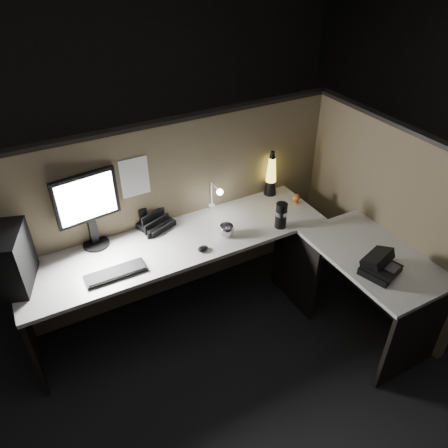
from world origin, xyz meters
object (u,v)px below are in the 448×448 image
pc_tower (13,259)px  keyboard (116,273)px  desk_phone (379,265)px  monitor (88,204)px  lava_lamp (271,177)px

pc_tower → keyboard: 0.63m
pc_tower → desk_phone: (2.11, -1.02, -0.14)m
keyboard → monitor: bearing=94.1°
monitor → lava_lamp: bearing=-8.3°
keyboard → desk_phone: 1.75m
monitor → lava_lamp: size_ratio=1.43×
pc_tower → lava_lamp: size_ratio=0.99×
keyboard → desk_phone: desk_phone is taller
pc_tower → desk_phone: size_ratio=1.36×
pc_tower → monitor: monitor is taller
pc_tower → desk_phone: pc_tower is taller
lava_lamp → keyboard: bearing=-165.6°
monitor → desk_phone: (1.57, -1.20, -0.29)m
keyboard → pc_tower: bearing=158.9°
desk_phone → monitor: bearing=125.2°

